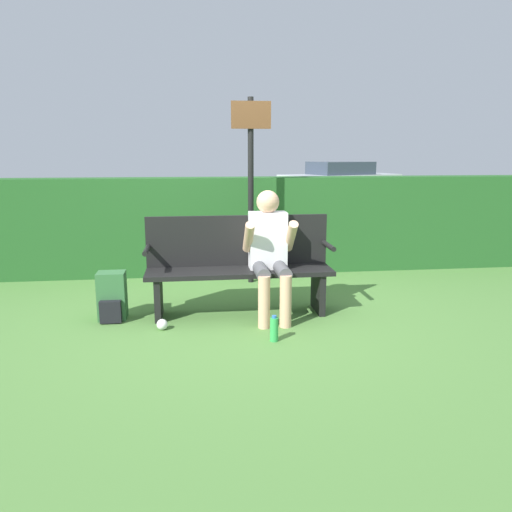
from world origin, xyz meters
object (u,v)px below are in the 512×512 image
Objects in this scene: water_bottle at (274,329)px; signpost at (251,174)px; parked_car at (340,179)px; backpack at (112,297)px; park_bench at (239,264)px; person_seated at (269,248)px.

signpost is at bearing 89.08° from water_bottle.
water_bottle is 0.05× the size of parked_car.
backpack is 15.07m from parked_car.
park_bench is 1.49× the size of person_seated.
park_bench is at bearing -102.34° from signpost.
parked_car is at bearing 71.45° from water_bottle.
backpack is (-1.53, 0.07, -0.46)m from person_seated.
park_bench is 0.95m from water_bottle.
backpack is at bearing 177.55° from person_seated.
backpack is at bearing 152.47° from water_bottle.
parked_car reaches higher than park_bench.
water_bottle is at bearing -27.53° from backpack.
park_bench is 0.37m from person_seated.
water_bottle is (-0.06, -0.70, -0.58)m from person_seated.
parked_car is (4.78, 13.74, -0.08)m from person_seated.
water_bottle is at bearing -95.05° from person_seated.
parked_car is (4.85, 14.44, 0.49)m from water_bottle.
park_bench is at bearing 104.84° from water_bottle.
water_bottle is (0.22, -0.84, -0.39)m from park_bench.
signpost reaches higher than park_bench.
backpack is at bearing -140.34° from signpost.
backpack is at bearing -133.18° from parked_car.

